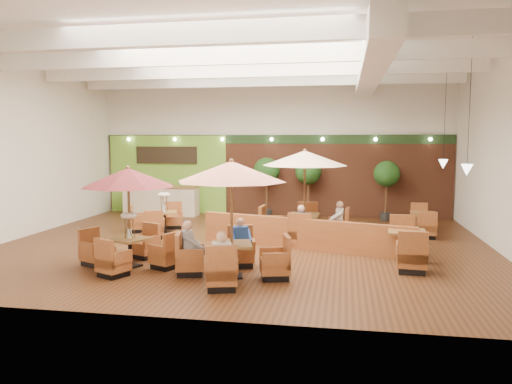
% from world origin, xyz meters
% --- Properties ---
extents(room, '(14.04, 14.00, 5.52)m').
position_xyz_m(room, '(0.25, 1.22, 3.63)').
color(room, '#381E0F').
rests_on(room, ground).
extents(service_counter, '(3.00, 0.75, 1.18)m').
position_xyz_m(service_counter, '(-4.40, 5.10, 0.58)').
color(service_counter, beige).
rests_on(service_counter, ground).
extents(booth_divider, '(5.99, 1.90, 0.86)m').
position_xyz_m(booth_divider, '(1.72, -0.22, 0.43)').
color(booth_divider, brown).
rests_on(booth_divider, ground).
extents(table_0, '(2.54, 2.54, 2.43)m').
position_xyz_m(table_0, '(-2.17, -2.86, 1.66)').
color(table_0, brown).
rests_on(table_0, ground).
extents(table_1, '(2.69, 2.69, 2.63)m').
position_xyz_m(table_1, '(0.43, -3.31, 1.79)').
color(table_1, brown).
rests_on(table_1, ground).
extents(table_2, '(2.73, 2.73, 2.76)m').
position_xyz_m(table_2, '(1.68, 1.06, 1.87)').
color(table_2, brown).
rests_on(table_2, ground).
extents(table_3, '(1.77, 2.53, 1.49)m').
position_xyz_m(table_3, '(-3.12, 1.40, 0.44)').
color(table_3, brown).
rests_on(table_3, ground).
extents(table_4, '(0.96, 2.70, 1.00)m').
position_xyz_m(table_4, '(4.41, -1.23, 0.38)').
color(table_4, brown).
rests_on(table_4, ground).
extents(table_5, '(0.86, 2.35, 0.86)m').
position_xyz_m(table_5, '(5.40, 2.86, 0.33)').
color(table_5, brown).
rests_on(table_5, ground).
extents(topiary_0, '(1.01, 1.01, 2.35)m').
position_xyz_m(topiary_0, '(-0.13, 5.30, 1.75)').
color(topiary_0, black).
rests_on(topiary_0, ground).
extents(topiary_1, '(1.00, 1.00, 2.32)m').
position_xyz_m(topiary_1, '(1.49, 5.30, 1.73)').
color(topiary_1, black).
rests_on(topiary_1, ground).
extents(topiary_2, '(0.97, 0.97, 2.25)m').
position_xyz_m(topiary_2, '(4.42, 5.30, 1.68)').
color(topiary_2, black).
rests_on(topiary_2, ground).
extents(diner_0, '(0.42, 0.39, 0.76)m').
position_xyz_m(diner_0, '(0.43, -4.27, 0.74)').
color(diner_0, white).
rests_on(diner_0, ground).
extents(diner_1, '(0.39, 0.37, 0.71)m').
position_xyz_m(diner_1, '(0.43, -2.35, 0.72)').
color(diner_1, '#234698').
rests_on(diner_1, ground).
extents(diner_2, '(0.41, 0.43, 0.78)m').
position_xyz_m(diner_2, '(-0.53, -3.31, 0.75)').
color(diner_2, gray).
rests_on(diner_2, ground).
extents(diner_3, '(0.37, 0.29, 0.75)m').
position_xyz_m(diner_3, '(1.68, 0.05, 0.74)').
color(diner_3, '#234698').
rests_on(diner_3, ground).
extents(diner_4, '(0.31, 0.38, 0.76)m').
position_xyz_m(diner_4, '(2.69, 1.06, 0.74)').
color(diner_4, white).
rests_on(diner_4, ground).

